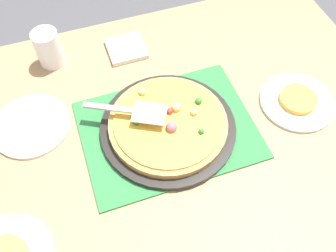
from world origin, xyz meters
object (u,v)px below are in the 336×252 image
at_px(pizza, 168,123).
at_px(plate_far_right, 297,102).
at_px(pizza_pan, 168,127).
at_px(plate_side, 31,125).
at_px(served_slice_right, 298,99).
at_px(napkin_stack, 126,49).
at_px(cup_far, 49,48).
at_px(pizza_server, 132,111).

xyz_separation_m(pizza, plate_far_right, (-0.39, 0.03, -0.03)).
bearing_deg(pizza_pan, plate_side, -20.92).
bearing_deg(served_slice_right, plate_far_right, -90.00).
relative_size(plate_far_right, napkin_stack, 1.83).
distance_m(pizza_pan, served_slice_right, 0.40).
distance_m(cup_far, pizza_server, 0.37).
relative_size(plate_side, napkin_stack, 1.83).
bearing_deg(napkin_stack, cup_far, -6.38).
bearing_deg(cup_far, plate_far_right, 148.36).
bearing_deg(pizza, served_slice_right, 175.00).
distance_m(pizza_pan, pizza_server, 0.11).
bearing_deg(pizza_pan, cup_far, -54.63).
height_order(pizza_pan, cup_far, cup_far).
xyz_separation_m(pizza_pan, plate_side, (0.36, -0.14, -0.01)).
height_order(cup_far, napkin_stack, cup_far).
relative_size(cup_far, napkin_stack, 1.00).
distance_m(pizza_pan, plate_side, 0.39).
relative_size(served_slice_right, pizza_server, 0.49).
bearing_deg(cup_far, pizza_pan, 125.37).
relative_size(pizza, pizza_server, 1.48).
xyz_separation_m(pizza_server, napkin_stack, (-0.06, -0.30, -0.06)).
bearing_deg(plate_far_right, pizza_server, -9.44).
relative_size(pizza_pan, napkin_stack, 3.17).
distance_m(pizza_pan, cup_far, 0.46).
xyz_separation_m(pizza_pan, pizza_server, (0.09, -0.05, 0.06)).
bearing_deg(cup_far, pizza_server, 118.60).
xyz_separation_m(plate_side, cup_far, (-0.10, -0.23, 0.06)).
distance_m(pizza_server, napkin_stack, 0.31).
bearing_deg(pizza_pan, pizza_server, -28.10).
bearing_deg(plate_side, pizza_pan, 159.08).
relative_size(plate_far_right, plate_side, 1.00).
bearing_deg(plate_side, served_slice_right, 167.16).
height_order(served_slice_right, napkin_stack, served_slice_right).
bearing_deg(napkin_stack, plate_side, 31.43).
height_order(pizza_pan, plate_far_right, pizza_pan).
relative_size(pizza_pan, cup_far, 3.17).
distance_m(plate_far_right, plate_side, 0.78).
bearing_deg(napkin_stack, pizza_pan, 94.31).
bearing_deg(plate_far_right, pizza_pan, -4.90).
bearing_deg(pizza, cup_far, -54.57).
height_order(plate_side, pizza_server, pizza_server).
height_order(pizza_pan, served_slice_right, served_slice_right).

